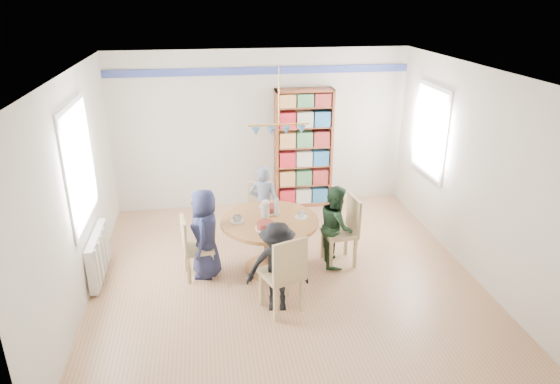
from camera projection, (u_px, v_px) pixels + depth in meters
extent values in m
plane|color=tan|center=(285.00, 275.00, 6.72)|extent=(5.00, 5.00, 0.00)
plane|color=white|center=(285.00, 71.00, 5.70)|extent=(5.00, 5.00, 0.00)
plane|color=silver|center=(261.00, 130.00, 8.50)|extent=(5.00, 0.00, 5.00)
plane|color=silver|center=(336.00, 293.00, 3.92)|extent=(5.00, 0.00, 5.00)
plane|color=silver|center=(75.00, 193.00, 5.86)|extent=(0.00, 5.00, 5.00)
plane|color=silver|center=(472.00, 171.00, 6.56)|extent=(0.00, 5.00, 5.00)
cube|color=navy|center=(261.00, 71.00, 8.11)|extent=(5.00, 0.02, 0.12)
cube|color=white|center=(79.00, 165.00, 6.04)|extent=(0.03, 1.32, 1.52)
cube|color=white|center=(81.00, 165.00, 6.04)|extent=(0.01, 1.20, 1.40)
cube|color=white|center=(430.00, 131.00, 7.68)|extent=(0.03, 1.12, 1.42)
cube|color=white|center=(429.00, 131.00, 7.67)|extent=(0.01, 1.00, 1.30)
cylinder|color=gold|center=(279.00, 96.00, 6.30)|extent=(0.01, 0.01, 0.75)
cylinder|color=gold|center=(279.00, 125.00, 6.44)|extent=(0.80, 0.02, 0.02)
cone|color=#407AB5|center=(256.00, 132.00, 6.43)|extent=(0.11, 0.11, 0.10)
cone|color=#407AB5|center=(271.00, 131.00, 6.46)|extent=(0.11, 0.11, 0.10)
cone|color=#407AB5|center=(286.00, 130.00, 6.49)|extent=(0.11, 0.11, 0.10)
cone|color=#407AB5|center=(301.00, 130.00, 6.52)|extent=(0.11, 0.11, 0.10)
cube|color=silver|center=(99.00, 255.00, 6.52)|extent=(0.10, 1.00, 0.60)
cube|color=silver|center=(98.00, 270.00, 6.16)|extent=(0.02, 0.06, 0.56)
cube|color=silver|center=(101.00, 262.00, 6.34)|extent=(0.02, 0.06, 0.56)
cube|color=silver|center=(103.00, 255.00, 6.53)|extent=(0.02, 0.06, 0.56)
cube|color=silver|center=(106.00, 247.00, 6.71)|extent=(0.02, 0.06, 0.56)
cube|color=silver|center=(108.00, 241.00, 6.89)|extent=(0.02, 0.06, 0.56)
cylinder|color=olive|center=(270.00, 221.00, 6.60)|extent=(1.30, 1.30, 0.05)
cylinder|color=olive|center=(270.00, 246.00, 6.74)|extent=(0.16, 0.16, 0.70)
cylinder|color=olive|center=(270.00, 267.00, 6.86)|extent=(0.70, 0.70, 0.04)
cube|color=tan|center=(198.00, 248.00, 6.57)|extent=(0.43, 0.43, 0.05)
cube|color=tan|center=(184.00, 235.00, 6.43)|extent=(0.09, 0.38, 0.45)
cube|color=tan|center=(213.00, 266.00, 6.55)|extent=(0.04, 0.04, 0.39)
cube|color=tan|center=(208.00, 255.00, 6.83)|extent=(0.04, 0.04, 0.39)
cube|color=tan|center=(189.00, 270.00, 6.47)|extent=(0.04, 0.04, 0.39)
cube|color=tan|center=(186.00, 259.00, 6.74)|extent=(0.04, 0.04, 0.39)
cube|color=tan|center=(339.00, 233.00, 6.86)|extent=(0.47, 0.47, 0.05)
cube|color=tan|center=(354.00, 214.00, 6.81)|extent=(0.08, 0.43, 0.51)
cube|color=tan|center=(323.00, 244.00, 7.07)|extent=(0.04, 0.04, 0.44)
cube|color=tan|center=(331.00, 256.00, 6.76)|extent=(0.04, 0.04, 0.44)
cube|color=tan|center=(346.00, 241.00, 7.15)|extent=(0.04, 0.04, 0.44)
cube|color=tan|center=(355.00, 253.00, 6.84)|extent=(0.04, 0.04, 0.44)
cube|color=tan|center=(261.00, 213.00, 7.63)|extent=(0.40, 0.40, 0.04)
cube|color=tan|center=(260.00, 195.00, 7.70)|extent=(0.38, 0.06, 0.45)
cube|color=tan|center=(251.00, 230.00, 7.55)|extent=(0.04, 0.04, 0.39)
cube|color=tan|center=(272.00, 229.00, 7.58)|extent=(0.04, 0.04, 0.39)
cube|color=tan|center=(251.00, 221.00, 7.83)|extent=(0.04, 0.04, 0.39)
cube|color=tan|center=(270.00, 221.00, 7.86)|extent=(0.04, 0.04, 0.39)
cube|color=tan|center=(281.00, 274.00, 5.85)|extent=(0.57, 0.57, 0.05)
cube|color=tan|center=(290.00, 262.00, 5.59)|extent=(0.43, 0.19, 0.52)
cube|color=tan|center=(287.00, 281.00, 6.17)|extent=(0.05, 0.05, 0.45)
cube|color=tan|center=(261.00, 289.00, 6.01)|extent=(0.05, 0.05, 0.45)
cube|color=tan|center=(302.00, 295.00, 5.88)|extent=(0.05, 0.05, 0.45)
cube|color=tan|center=(276.00, 304.00, 5.72)|extent=(0.05, 0.05, 0.45)
imported|color=#1B1F3C|center=(205.00, 233.00, 6.52)|extent=(0.47, 0.65, 1.22)
imported|color=black|center=(336.00, 226.00, 6.81)|extent=(0.49, 0.60, 1.15)
imported|color=gray|center=(264.00, 204.00, 7.44)|extent=(0.50, 0.39, 1.20)
imported|color=black|center=(277.00, 267.00, 5.81)|extent=(0.78, 0.51, 1.13)
cube|color=brown|center=(276.00, 150.00, 8.51)|extent=(0.04, 0.29, 2.06)
cube|color=brown|center=(330.00, 148.00, 8.64)|extent=(0.04, 0.29, 2.06)
cube|color=brown|center=(305.00, 90.00, 8.20)|extent=(0.98, 0.29, 0.04)
cube|color=brown|center=(302.00, 202.00, 8.95)|extent=(0.98, 0.29, 0.06)
cube|color=brown|center=(302.00, 147.00, 8.70)|extent=(0.98, 0.02, 2.06)
cube|color=brown|center=(303.00, 184.00, 8.81)|extent=(0.92, 0.27, 0.02)
cube|color=brown|center=(303.00, 165.00, 8.68)|extent=(0.92, 0.27, 0.02)
cube|color=brown|center=(303.00, 146.00, 8.56)|extent=(0.92, 0.27, 0.02)
cube|color=brown|center=(304.00, 127.00, 8.43)|extent=(0.92, 0.27, 0.02)
cube|color=brown|center=(304.00, 107.00, 8.30)|extent=(0.92, 0.27, 0.02)
cube|color=#A41923|center=(287.00, 196.00, 8.83)|extent=(0.27, 0.22, 0.26)
cube|color=silver|center=(303.00, 195.00, 8.87)|extent=(0.27, 0.22, 0.26)
cube|color=#275F8F|center=(319.00, 194.00, 8.91)|extent=(0.27, 0.22, 0.26)
cube|color=tan|center=(287.00, 177.00, 8.70)|extent=(0.27, 0.22, 0.26)
cube|color=#407347|center=(303.00, 177.00, 8.74)|extent=(0.27, 0.22, 0.26)
cube|color=maroon|center=(320.00, 176.00, 8.78)|extent=(0.27, 0.22, 0.26)
cube|color=#A41923|center=(287.00, 159.00, 8.57)|extent=(0.27, 0.22, 0.26)
cube|color=silver|center=(304.00, 158.00, 8.61)|extent=(0.27, 0.22, 0.26)
cube|color=#275F8F|center=(320.00, 157.00, 8.66)|extent=(0.27, 0.22, 0.26)
cube|color=tan|center=(287.00, 139.00, 8.44)|extent=(0.27, 0.22, 0.26)
cube|color=#407347|center=(304.00, 139.00, 8.49)|extent=(0.27, 0.22, 0.26)
cube|color=maroon|center=(321.00, 138.00, 8.53)|extent=(0.27, 0.22, 0.26)
cube|color=#A41923|center=(287.00, 120.00, 8.32)|extent=(0.27, 0.22, 0.26)
cube|color=silver|center=(304.00, 119.00, 8.36)|extent=(0.27, 0.22, 0.26)
cube|color=#275F8F|center=(321.00, 118.00, 8.40)|extent=(0.27, 0.22, 0.26)
cube|color=tan|center=(287.00, 100.00, 8.19)|extent=(0.27, 0.22, 0.21)
cube|color=#407347|center=(305.00, 100.00, 8.24)|extent=(0.27, 0.22, 0.21)
cube|color=maroon|center=(322.00, 99.00, 8.28)|extent=(0.27, 0.22, 0.21)
cylinder|color=white|center=(265.00, 210.00, 6.61)|extent=(0.11, 0.11, 0.21)
sphere|color=white|center=(265.00, 203.00, 6.57)|extent=(0.08, 0.08, 0.08)
cylinder|color=silver|center=(276.00, 207.00, 6.66)|extent=(0.06, 0.06, 0.25)
cylinder|color=#407AB5|center=(276.00, 198.00, 6.61)|extent=(0.03, 0.03, 0.03)
cylinder|color=white|center=(270.00, 211.00, 6.82)|extent=(0.27, 0.27, 0.01)
cylinder|color=maroon|center=(270.00, 208.00, 6.81)|extent=(0.21, 0.21, 0.08)
cylinder|color=white|center=(265.00, 228.00, 6.33)|extent=(0.27, 0.27, 0.01)
cylinder|color=maroon|center=(265.00, 225.00, 6.32)|extent=(0.21, 0.21, 0.08)
cylinder|color=white|center=(237.00, 221.00, 6.53)|extent=(0.18, 0.18, 0.01)
imported|color=white|center=(237.00, 219.00, 6.52)|extent=(0.11, 0.11, 0.09)
cylinder|color=white|center=(301.00, 217.00, 6.65)|extent=(0.18, 0.18, 0.01)
imported|color=white|center=(301.00, 215.00, 6.64)|extent=(0.09, 0.09, 0.08)
cylinder|color=white|center=(265.00, 206.00, 6.98)|extent=(0.18, 0.18, 0.01)
imported|color=white|center=(265.00, 204.00, 6.97)|extent=(0.11, 0.11, 0.09)
cylinder|color=white|center=(274.00, 234.00, 6.20)|extent=(0.18, 0.18, 0.01)
imported|color=white|center=(274.00, 231.00, 6.18)|extent=(0.09, 0.09, 0.08)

